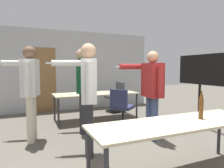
# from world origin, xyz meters

# --- Properties ---
(back_wall) EXTENTS (5.45, 0.12, 2.65)m
(back_wall) POSITION_xyz_m (-0.03, 5.25, 1.31)
(back_wall) COLOR #B2B5B7
(back_wall) RESTS_ON ground_plane
(conference_table_near) EXTENTS (2.33, 0.69, 0.73)m
(conference_table_near) POSITION_xyz_m (0.20, 0.43, 0.67)
(conference_table_near) COLOR #C6B793
(conference_table_near) RESTS_ON ground_plane
(conference_table_far) EXTENTS (2.25, 0.83, 0.73)m
(conference_table_far) POSITION_xyz_m (0.20, 3.62, 0.67)
(conference_table_far) COLOR #C6B793
(conference_table_far) RESTS_ON ground_plane
(tv_screen) EXTENTS (0.44, 1.29, 1.72)m
(tv_screen) POSITION_xyz_m (2.18, 1.94, 1.12)
(tv_screen) COLOR black
(tv_screen) RESTS_ON ground_plane
(person_right_polo) EXTENTS (0.76, 0.74, 1.78)m
(person_right_polo) POSITION_xyz_m (-0.67, 1.50, 1.09)
(person_right_polo) COLOR #28282D
(person_right_polo) RESTS_ON ground_plane
(person_left_plaid) EXTENTS (0.78, 0.81, 1.81)m
(person_left_plaid) POSITION_xyz_m (-1.49, 2.56, 1.09)
(person_left_plaid) COLOR beige
(person_left_plaid) RESTS_ON ground_plane
(person_center_tall) EXTENTS (0.79, 0.73, 1.73)m
(person_center_tall) POSITION_xyz_m (0.70, 1.75, 1.04)
(person_center_tall) COLOR #3D4C75
(person_center_tall) RESTS_ON ground_plane
(person_far_watching) EXTENTS (0.77, 0.76, 1.81)m
(person_far_watching) POSITION_xyz_m (-0.46, 2.66, 1.11)
(person_far_watching) COLOR #28282D
(person_far_watching) RESTS_ON ground_plane
(office_chair_side_rolled) EXTENTS (0.58, 0.53, 0.94)m
(office_chair_side_rolled) POSITION_xyz_m (1.11, 4.36, 0.45)
(office_chair_side_rolled) COLOR black
(office_chair_side_rolled) RESTS_ON ground_plane
(office_chair_mid_tucked) EXTENTS (0.69, 0.68, 0.90)m
(office_chair_mid_tucked) POSITION_xyz_m (0.58, 2.83, 0.41)
(office_chair_mid_tucked) COLOR black
(office_chair_mid_tucked) RESTS_ON ground_plane
(beer_bottle) EXTENTS (0.06, 0.06, 0.40)m
(beer_bottle) POSITION_xyz_m (0.57, 0.42, 0.92)
(beer_bottle) COLOR #563314
(beer_bottle) RESTS_ON conference_table_near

